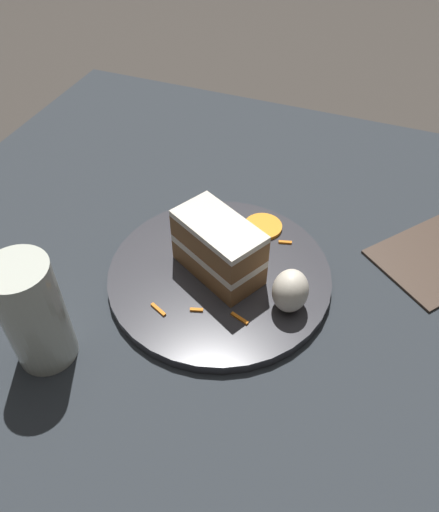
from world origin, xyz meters
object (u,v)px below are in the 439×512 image
orange_garnish (263,227)px  drinking_glass (36,319)px  cake_slice (218,248)px  cream_dollop (290,292)px  plate (220,275)px

orange_garnish → drinking_glass: drinking_glass is taller
cake_slice → cream_dollop: 0.10m
cream_dollop → orange_garnish: bearing=29.8°
cream_dollop → orange_garnish: cream_dollop is taller
plate → drinking_glass: bearing=141.2°
cake_slice → orange_garnish: size_ratio=2.42×
plate → cake_slice: bearing=50.6°
plate → drinking_glass: drinking_glass is taller
cream_dollop → drinking_glass: size_ratio=0.40×
plate → drinking_glass: (-0.17, 0.14, 0.05)m
cake_slice → drinking_glass: (-0.18, 0.14, 0.01)m
cream_dollop → drinking_glass: bearing=122.3°
cake_slice → orange_garnish: cake_slice is taller
cake_slice → plate: bearing=78.5°
plate → cream_dollop: bearing=-104.1°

